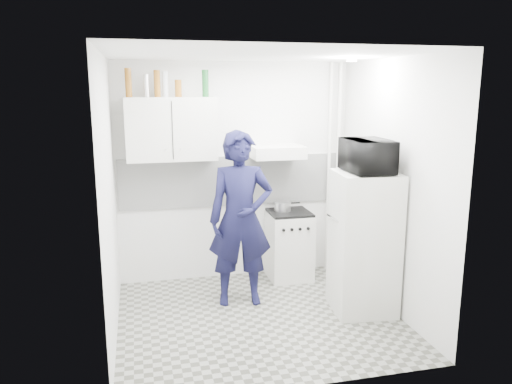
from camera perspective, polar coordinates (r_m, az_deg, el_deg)
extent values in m
plane|color=gray|center=(5.25, 0.36, -14.17)|extent=(2.80, 2.80, 0.00)
plane|color=white|center=(4.73, 0.40, 15.45)|extent=(2.80, 2.80, 0.00)
plane|color=silver|center=(6.02, -2.46, 2.26)|extent=(2.80, 0.00, 2.80)
plane|color=silver|center=(4.70, -16.44, -0.97)|extent=(0.00, 2.60, 2.60)
plane|color=silver|center=(5.33, 15.17, 0.58)|extent=(0.00, 2.60, 2.60)
imported|color=black|center=(5.30, -1.77, -3.10)|extent=(0.73, 0.52, 1.87)
cube|color=silver|center=(6.15, 3.79, -6.16)|extent=(0.51, 0.51, 0.81)
cube|color=silver|center=(5.29, 12.22, -5.68)|extent=(0.67, 0.67, 1.47)
cube|color=black|center=(6.03, 3.85, -2.36)|extent=(0.49, 0.49, 0.03)
cylinder|color=silver|center=(6.05, 3.06, -1.63)|extent=(0.20, 0.20, 0.11)
imported|color=black|center=(5.09, 12.66, 4.03)|extent=(0.61, 0.42, 0.33)
cylinder|color=brown|center=(5.66, -14.38, 12.01)|extent=(0.07, 0.07, 0.31)
cylinder|color=silver|center=(5.66, -12.43, 11.77)|extent=(0.06, 0.06, 0.24)
cylinder|color=brown|center=(5.66, -11.24, 12.05)|extent=(0.07, 0.07, 0.29)
cylinder|color=#B2B7BC|center=(5.67, -10.35, 12.02)|extent=(0.06, 0.06, 0.28)
cylinder|color=brown|center=(5.68, -8.87, 11.62)|extent=(0.07, 0.07, 0.19)
cylinder|color=#144C1E|center=(5.71, -5.81, 12.25)|extent=(0.07, 0.07, 0.30)
cube|color=silver|center=(5.69, -9.66, 7.12)|extent=(1.00, 0.35, 0.70)
cube|color=silver|center=(5.85, 2.34, 4.64)|extent=(0.60, 0.50, 0.14)
cube|color=white|center=(6.03, -2.42, 1.30)|extent=(2.74, 0.03, 0.60)
cylinder|color=silver|center=(6.32, 9.34, 2.57)|extent=(0.05, 0.05, 2.60)
cylinder|color=silver|center=(6.28, 8.32, 2.53)|extent=(0.04, 0.04, 2.60)
cylinder|color=white|center=(5.24, 10.89, 14.57)|extent=(0.10, 0.10, 0.02)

